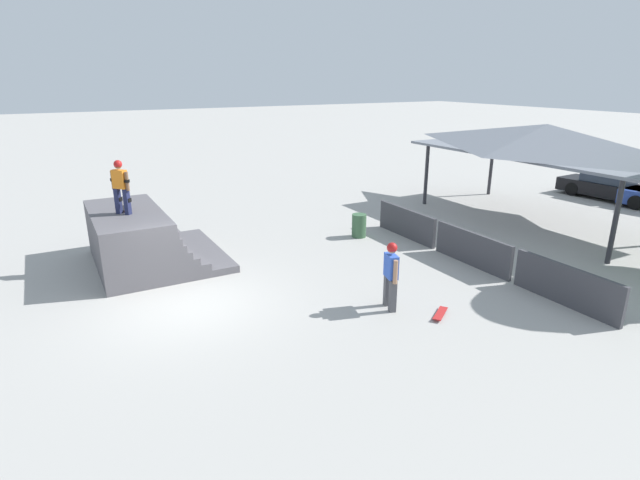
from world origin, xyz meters
name	(u,v)px	position (x,y,z in m)	size (l,w,h in m)	color
ground_plane	(188,305)	(0.00, 0.00, 0.00)	(160.00, 160.00, 0.00)	#A3A09B
quarter_pipe_ramp	(140,241)	(-3.61, -0.48, 0.77)	(4.29, 3.73, 1.74)	#565459
skater_on_deck	(120,183)	(-3.36, -0.87, 2.65)	(0.61, 0.54, 1.59)	#1E2347
skateboard_on_deck	(124,209)	(-3.76, -0.79, 1.80)	(0.80, 0.31, 0.09)	red
bystander_walking	(391,270)	(2.67, 4.41, 1.03)	(0.69, 0.34, 1.76)	#4C4C51
skateboard_on_ground	(440,314)	(3.63, 5.24, 0.06)	(0.63, 0.78, 0.09)	blue
barrier_fence	(472,249)	(1.41, 8.47, 0.53)	(9.53, 0.12, 1.05)	#3D3D42
pavilion_shelter	(546,140)	(-0.97, 14.38, 3.27)	(10.29, 4.81, 3.85)	#2D2D33
trash_bin	(359,226)	(-2.67, 6.98, 0.42)	(0.52, 0.52, 0.85)	#385B3D
parked_car_black	(609,186)	(-1.88, 20.63, 0.60)	(4.54, 1.90, 1.27)	black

